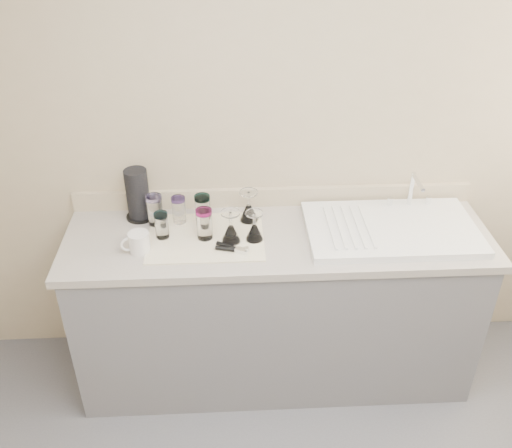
{
  "coord_description": "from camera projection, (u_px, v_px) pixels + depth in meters",
  "views": [
    {
      "loc": [
        -0.23,
        -1.07,
        2.43
      ],
      "look_at": [
        -0.11,
        1.15,
        1.0
      ],
      "focal_mm": 40.0,
      "sensor_mm": 36.0,
      "label": 1
    }
  ],
  "objects": [
    {
      "name": "sink_unit",
      "position": [
        391.0,
        228.0,
        2.76
      ],
      "size": [
        0.82,
        0.5,
        0.22
      ],
      "color": "white",
      "rests_on": "counter_unit"
    },
    {
      "name": "goblet_front_right",
      "position": [
        254.0,
        230.0,
        2.68
      ],
      "size": [
        0.08,
        0.08,
        0.15
      ],
      "color": "white",
      "rests_on": "dish_towel"
    },
    {
      "name": "paper_towel_roll",
      "position": [
        138.0,
        195.0,
        2.81
      ],
      "size": [
        0.14,
        0.14,
        0.27
      ],
      "color": "black",
      "rests_on": "counter_unit"
    },
    {
      "name": "tumbler_purple",
      "position": [
        203.0,
        210.0,
        2.78
      ],
      "size": [
        0.08,
        0.08,
        0.15
      ],
      "color": "white",
      "rests_on": "dish_towel"
    },
    {
      "name": "tumbler_teal",
      "position": [
        155.0,
        210.0,
        2.78
      ],
      "size": [
        0.08,
        0.08,
        0.16
      ],
      "color": "white",
      "rests_on": "dish_towel"
    },
    {
      "name": "dish_towel",
      "position": [
        206.0,
        237.0,
        2.73
      ],
      "size": [
        0.55,
        0.42,
        0.01
      ],
      "primitive_type": "cube",
      "color": "white",
      "rests_on": "counter_unit"
    },
    {
      "name": "goblet_front_left",
      "position": [
        231.0,
        231.0,
        2.66
      ],
      "size": [
        0.09,
        0.09,
        0.16
      ],
      "color": "white",
      "rests_on": "dish_towel"
    },
    {
      "name": "tumbler_lavender",
      "position": [
        204.0,
        224.0,
        2.67
      ],
      "size": [
        0.08,
        0.08,
        0.15
      ],
      "color": "white",
      "rests_on": "dish_towel"
    },
    {
      "name": "counter_unit",
      "position": [
        276.0,
        306.0,
        2.99
      ],
      "size": [
        2.06,
        0.62,
        0.9
      ],
      "color": "slate",
      "rests_on": "ground"
    },
    {
      "name": "tumbler_cyan",
      "position": [
        179.0,
        210.0,
        2.8
      ],
      "size": [
        0.07,
        0.07,
        0.14
      ],
      "color": "white",
      "rests_on": "dish_towel"
    },
    {
      "name": "goblet_back_right",
      "position": [
        249.0,
        210.0,
        2.82
      ],
      "size": [
        0.09,
        0.09,
        0.16
      ],
      "color": "white",
      "rests_on": "dish_towel"
    },
    {
      "name": "tumbler_magenta",
      "position": [
        162.0,
        225.0,
        2.69
      ],
      "size": [
        0.07,
        0.07,
        0.13
      ],
      "color": "white",
      "rests_on": "dish_towel"
    },
    {
      "name": "can_opener",
      "position": [
        232.0,
        249.0,
        2.62
      ],
      "size": [
        0.16,
        0.1,
        0.02
      ],
      "color": "silver",
      "rests_on": "dish_towel"
    },
    {
      "name": "white_mug",
      "position": [
        139.0,
        242.0,
        2.61
      ],
      "size": [
        0.15,
        0.12,
        0.1
      ],
      "color": "silver",
      "rests_on": "counter_unit"
    },
    {
      "name": "room_envelope",
      "position": [
        326.0,
        286.0,
        1.38
      ],
      "size": [
        3.54,
        3.5,
        2.52
      ],
      "color": "#525257",
      "rests_on": "ground"
    }
  ]
}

